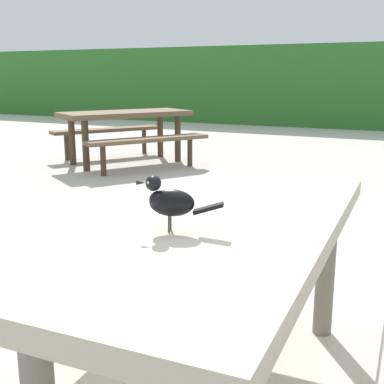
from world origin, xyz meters
name	(u,v)px	position (x,y,z in m)	size (l,w,h in m)	color
ground_plane	(248,371)	(0.00, 0.00, 0.00)	(60.00, 60.00, 0.00)	beige
picnic_table_foreground	(223,267)	(-0.03, -0.23, 0.56)	(1.74, 1.83, 0.74)	#B2A893
bird_grackle	(169,200)	(-0.13, -0.45, 0.84)	(0.28, 0.12, 0.18)	black
picnic_table_mid_left	(126,124)	(-3.36, 4.19, 0.56)	(2.33, 2.34, 0.74)	brown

